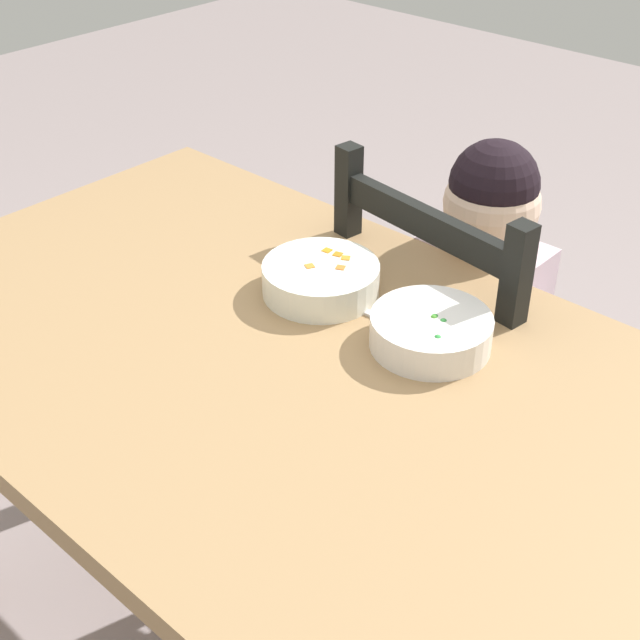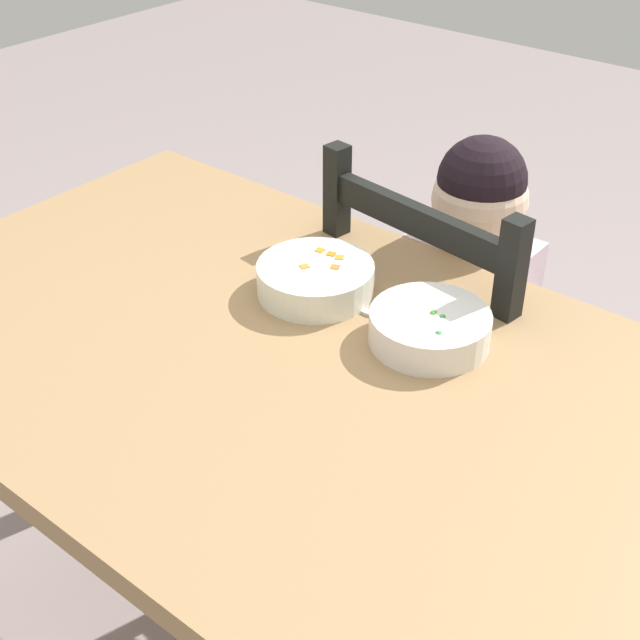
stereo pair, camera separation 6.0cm
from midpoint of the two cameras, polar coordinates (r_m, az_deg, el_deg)
The scene contains 6 objects.
dining_table at distance 1.35m, azimuth -0.35°, elevation -6.41°, with size 1.45×0.83×0.77m.
dining_chair at distance 1.77m, azimuth 10.11°, elevation -4.29°, with size 0.47×0.47×0.94m.
child_figure at distance 1.65m, azimuth 10.78°, elevation 0.44°, with size 0.32×0.31×0.97m.
bowl_of_peas at distance 1.31m, azimuth 8.49°, elevation -0.69°, with size 0.18×0.18×0.05m.
bowl_of_carrots at distance 1.42m, azimuth 1.26°, elevation 2.71°, with size 0.19×0.19×0.05m.
spoon at distance 1.39m, azimuth 3.42°, elevation 0.91°, with size 0.14×0.03×0.01m.
Camera 1 is at (0.72, -0.73, 1.53)m, focal length 49.39 mm.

